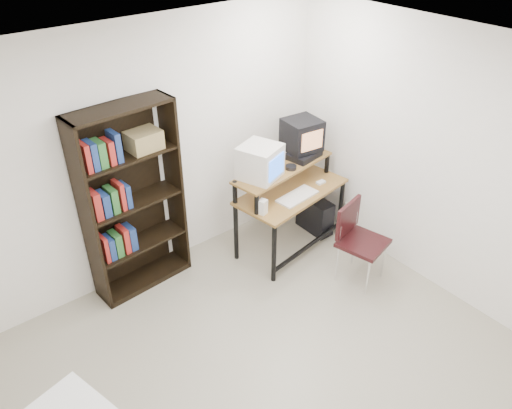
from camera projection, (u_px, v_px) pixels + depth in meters
floor at (284, 375)px, 4.25m from camera, size 4.00×4.00×0.01m
ceiling at (298, 76)px, 2.84m from camera, size 4.00×4.00×0.01m
back_wall at (153, 154)px, 4.86m from camera, size 4.00×0.01×2.60m
right_wall at (451, 170)px, 4.59m from camera, size 0.01×4.00×2.60m
computer_desk at (290, 193)px, 5.42m from camera, size 1.33×0.80×0.98m
crt_monitor at (260, 162)px, 5.04m from camera, size 0.48×0.48×0.36m
vcr at (304, 155)px, 5.48m from camera, size 0.40×0.32×0.08m
crt_tv at (302, 135)px, 5.42m from camera, size 0.40×0.40×0.34m
cd_spindle at (291, 168)px, 5.27m from camera, size 0.13×0.13×0.05m
keyboard at (297, 197)px, 5.26m from camera, size 0.49×0.26×0.03m
mousepad at (320, 184)px, 5.52m from camera, size 0.24×0.20×0.01m
mouse at (321, 183)px, 5.50m from camera, size 0.10×0.06×0.03m
desk_speaker at (263, 208)px, 4.97m from camera, size 0.10×0.10×0.17m
pc_tower at (315, 215)px, 5.93m from camera, size 0.21×0.45×0.42m
school_chair at (357, 235)px, 5.04m from camera, size 0.52×0.52×0.87m
bookshelf at (131, 200)px, 4.75m from camera, size 0.99×0.39×1.93m
wall_outlet at (347, 208)px, 5.88m from camera, size 0.02×0.08×0.12m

